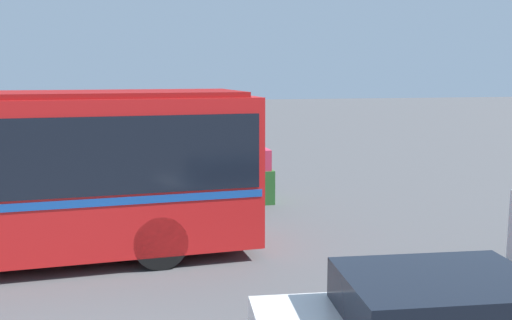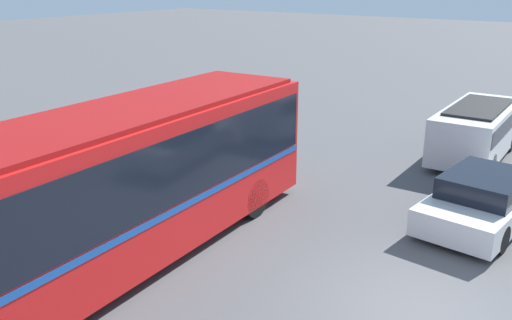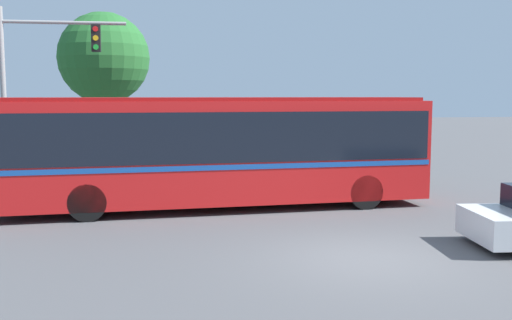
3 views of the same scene
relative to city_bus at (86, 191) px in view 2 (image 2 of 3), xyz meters
name	(u,v)px [view 2 (image 2 of 3)]	position (x,y,z in m)	size (l,w,h in m)	color
ground_plane	(421,315)	(2.53, -5.84, -1.84)	(140.00, 140.00, 0.00)	#4C4C4F
city_bus	(86,191)	(0.00, 0.00, 0.00)	(12.49, 3.31, 3.22)	red
sedan_foreground	(485,199)	(7.17, -5.68, -1.21)	(4.52, 2.27, 1.31)	silver
suv_left_lane	(477,128)	(12.27, -4.09, -0.80)	(5.01, 2.02, 1.78)	silver
flowering_hedge	(82,161)	(3.08, 4.29, -1.10)	(9.07, 1.35, 1.50)	#286028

